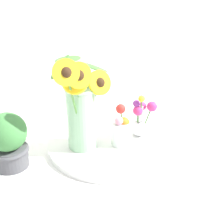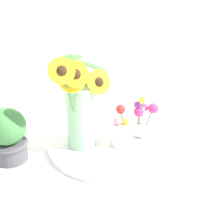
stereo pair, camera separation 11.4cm
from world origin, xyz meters
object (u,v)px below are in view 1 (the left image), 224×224
Objects in this scene: serving_tray at (112,143)px; vase_bulb_right at (141,119)px; potted_plant at (8,140)px; vase_small_center at (122,130)px; mason_jar_sunflowers at (81,108)px.

vase_bulb_right reaches higher than serving_tray.
serving_tray is 2.46× the size of potted_plant.
vase_bulb_right is (0.10, 0.01, 0.02)m from vase_small_center.
serving_tray is 0.14m from vase_bulb_right.
mason_jar_sunflowers is 0.27m from potted_plant.
potted_plant is (-0.25, 0.05, -0.08)m from mason_jar_sunflowers.
vase_bulb_right is at bearing -11.79° from potted_plant.
vase_bulb_right is (0.11, -0.03, 0.08)m from serving_tray.
vase_bulb_right is at bearing 6.44° from vase_small_center.
vase_small_center is 0.40m from potted_plant.
vase_small_center reaches higher than serving_tray.
potted_plant is at bearing 163.85° from vase_small_center.
mason_jar_sunflowers reaches higher than vase_bulb_right.
serving_tray is at bearing 167.33° from vase_bulb_right.
potted_plant is at bearing 168.21° from vase_bulb_right.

